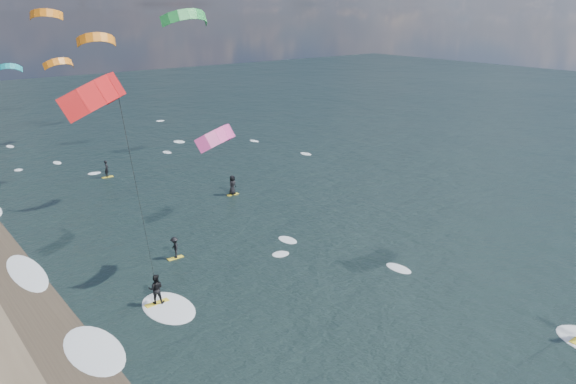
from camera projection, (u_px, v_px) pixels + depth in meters
kitesurfer_near_b at (134, 169)px, 24.45m from camera, size 7.00×9.35×14.35m
far_kitesurfers at (184, 201)px, 46.32m from camera, size 11.38×21.94×1.81m
bg_kite_field at (56, 45)px, 58.27m from camera, size 14.05×75.82×9.05m
shoreline_surf at (97, 352)px, 27.64m from camera, size 2.40×79.40×0.11m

